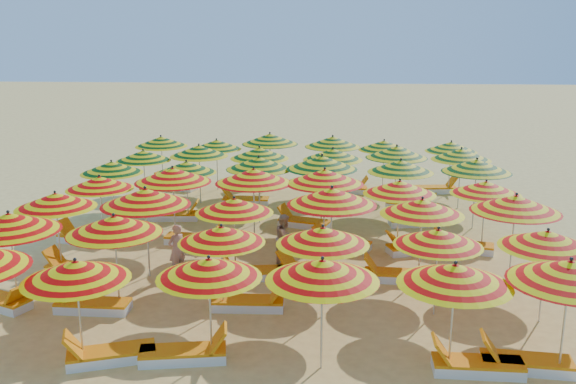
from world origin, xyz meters
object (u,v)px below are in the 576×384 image
Objects in this scene: umbrella_2 at (209,268)px; umbrella_41 at (451,147)px; lounger_3 at (524,363)px; lounger_25 at (435,189)px; umbrella_36 at (161,141)px; umbrella_32 at (259,153)px; umbrella_19 at (173,175)px; umbrella_21 at (325,177)px; lounger_19 at (160,200)px; umbrella_27 at (322,162)px; beachgoer_b at (285,238)px; lounger_17 at (303,222)px; umbrella_11 at (547,239)px; umbrella_31 at (199,151)px; lounger_23 at (256,185)px; umbrella_24 at (112,167)px; umbrella_33 at (333,154)px; umbrella_18 at (100,183)px; umbrella_22 at (400,187)px; lounger_8 at (253,273)px; lounger_22 at (175,185)px; lounger_24 at (347,189)px; umbrella_28 at (401,166)px; lounger_13 at (340,244)px; lounger_15 at (462,246)px; umbrella_17 at (516,204)px; umbrella_3 at (322,270)px; umbrella_8 at (221,234)px; umbrella_16 at (422,207)px; umbrella_37 at (217,144)px; umbrella_9 at (323,236)px; umbrella_39 at (333,142)px; umbrella_20 at (254,176)px; lounger_7 at (77,269)px; umbrella_7 at (114,225)px; lounger_9 at (308,271)px; umbrella_40 at (384,145)px; umbrella_35 at (461,154)px; umbrella_6 at (9,222)px; lounger_11 at (84,238)px; umbrella_12 at (55,200)px; umbrella_34 at (397,152)px; umbrella_25 at (186,167)px; lounger_5 at (91,305)px; umbrella_1 at (76,271)px; umbrella_15 at (332,196)px; lounger_1 at (185,354)px; umbrella_14 at (234,206)px; lounger_14 at (414,248)px; lounger_16 at (175,215)px; umbrella_13 at (145,197)px; umbrella_30 at (143,156)px; lounger_21 at (412,206)px; lounger_6 at (249,303)px; umbrella_5 at (570,272)px.

umbrella_2 reaches higher than umbrella_41.
lounger_25 is (0.44, 13.87, 0.00)m from lounger_3.
umbrella_36 is at bearing 108.32° from umbrella_2.
umbrella_19 is at bearing -115.46° from umbrella_32.
umbrella_21 is 1.65× the size of lounger_19.
umbrella_27 is 2.04× the size of beachgoer_b.
umbrella_11 is at bearing 147.33° from lounger_17.
umbrella_31 is 1.25× the size of lounger_23.
umbrella_11 reaches higher than umbrella_24.
umbrella_18 is at bearing -147.97° from umbrella_33.
umbrella_32 is (-4.59, 4.77, 0.03)m from umbrella_22.
umbrella_2 reaches higher than lounger_8.
lounger_24 is at bearing -162.42° from lounger_22.
umbrella_18 is 9.53m from umbrella_28.
lounger_13 is 3.58m from lounger_15.
umbrella_17 reaches higher than umbrella_18.
umbrella_22 is at bearing -168.44° from lounger_13.
umbrella_3 reaches higher than umbrella_8.
umbrella_16 is 11.63m from umbrella_37.
beachgoer_b is at bearing 107.47° from umbrella_9.
umbrella_41 reaches higher than beachgoer_b.
lounger_22 is at bearing 179.17° from umbrella_39.
lounger_8 is (2.88, -7.34, -1.86)m from umbrella_31.
umbrella_2 is at bearing -103.72° from lounger_24.
lounger_7 is at bearing -148.90° from umbrella_20.
umbrella_16 is at bearing -60.32° from umbrella_27.
umbrella_7 is 9.44m from umbrella_32.
lounger_9 is at bearing 95.16° from umbrella_3.
umbrella_17 reaches higher than umbrella_40.
umbrella_35 is 1.56× the size of lounger_8.
lounger_11 is (-0.26, 4.80, -1.98)m from umbrella_6.
umbrella_12 is at bearing -142.21° from umbrella_41.
umbrella_12 is 1.34× the size of lounger_19.
lounger_8 is at bearing 129.92° from umbrella_9.
umbrella_25 is at bearing -163.51° from umbrella_34.
lounger_17 is (4.64, 6.91, 0.00)m from lounger_5.
umbrella_1 reaches higher than lounger_13.
lounger_1 is (-2.86, -4.73, -2.03)m from umbrella_15.
lounger_14 is (4.99, 2.07, -1.77)m from umbrella_14.
lounger_1 is at bearing 95.53° from lounger_17.
umbrella_31 is at bearing 90.30° from lounger_1.
lounger_16 is at bearing 93.32° from umbrella_7.
umbrella_2 is at bearing -42.01° from umbrella_12.
umbrella_30 is (-2.11, 7.01, -0.30)m from umbrella_13.
umbrella_32 reaches higher than umbrella_8.
lounger_15 is 1.00× the size of lounger_21.
lounger_6 is at bearing -41.38° from umbrella_18.
umbrella_27 reaches higher than beachgoer_b.
lounger_23 is (-7.41, 14.23, -1.95)m from umbrella_5.
lounger_24 is at bearing -78.63° from lounger_9.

